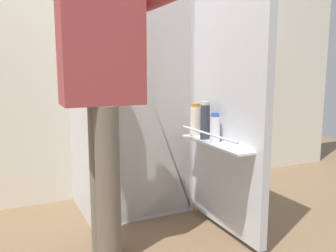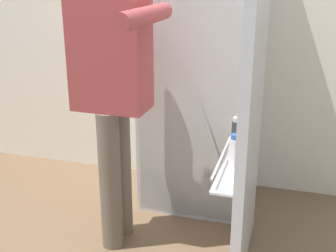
{
  "view_description": "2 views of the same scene",
  "coord_description": "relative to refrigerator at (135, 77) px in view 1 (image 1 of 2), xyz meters",
  "views": [
    {
      "loc": [
        -0.81,
        -1.77,
        0.97
      ],
      "look_at": [
        -0.02,
        -0.14,
        0.67
      ],
      "focal_mm": 38.29,
      "sensor_mm": 36.0,
      "label": 1
    },
    {
      "loc": [
        0.56,
        -2.13,
        1.49
      ],
      "look_at": [
        -0.06,
        -0.05,
        0.71
      ],
      "focal_mm": 47.63,
      "sensor_mm": 36.0,
      "label": 2
    }
  ],
  "objects": [
    {
      "name": "refrigerator",
      "position": [
        0.0,
        0.0,
        0.0
      ],
      "size": [
        0.75,
        1.26,
        1.81
      ],
      "color": "silver",
      "rests_on": "ground_plane"
    },
    {
      "name": "person",
      "position": [
        -0.37,
        -0.56,
        0.03
      ],
      "size": [
        0.5,
        0.69,
        1.58
      ],
      "color": "#665B4C",
      "rests_on": "ground_plane"
    },
    {
      "name": "ground_plane",
      "position": [
        -0.03,
        -0.48,
        -0.91
      ],
      "size": [
        6.69,
        6.69,
        0.0
      ],
      "primitive_type": "plane",
      "color": "brown"
    },
    {
      "name": "kitchen_wall",
      "position": [
        -0.03,
        0.39,
        0.44
      ],
      "size": [
        4.4,
        0.1,
        2.69
      ],
      "primitive_type": "cube",
      "color": "silver",
      "rests_on": "ground_plane"
    }
  ]
}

